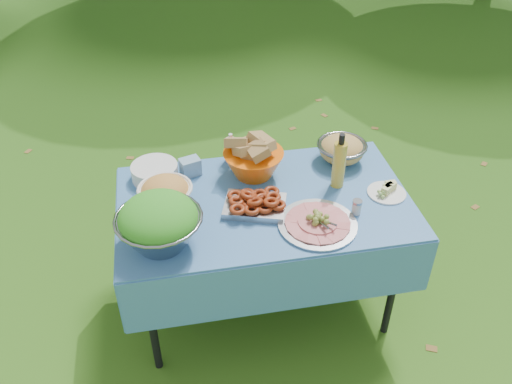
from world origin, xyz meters
TOP-DOWN VIEW (x-y plane):
  - ground at (0.00, 0.00)m, footprint 80.00×80.00m
  - picnic_table at (0.00, 0.00)m, footprint 1.46×0.86m
  - salad_bowl at (-0.52, -0.23)m, footprint 0.42×0.42m
  - pasta_bowl_white at (-0.48, 0.06)m, footprint 0.28×0.28m
  - plate_stack at (-0.53, 0.30)m, footprint 0.31×0.31m
  - wipes_box at (-0.34, 0.30)m, footprint 0.12×0.10m
  - sanitizer_bottle at (-0.11, 0.39)m, footprint 0.07×0.07m
  - bread_bowl at (-0.01, 0.23)m, footprint 0.41×0.41m
  - pasta_bowl_steel at (0.49, 0.28)m, footprint 0.31×0.31m
  - fried_tray at (-0.06, -0.06)m, footprint 0.35×0.29m
  - charcuterie_platter at (0.21, -0.23)m, footprint 0.45×0.45m
  - oil_bottle at (0.39, 0.06)m, footprint 0.09×0.09m
  - cheese_plate at (0.62, -0.06)m, footprint 0.26×0.26m
  - shaker at (0.42, -0.18)m, footprint 0.05×0.05m

SIDE VIEW (x-z plane):
  - ground at x=0.00m, z-range 0.00..0.00m
  - picnic_table at x=0.00m, z-range 0.00..0.76m
  - cheese_plate at x=0.62m, z-range 0.76..0.81m
  - fried_tray at x=-0.06m, z-range 0.76..0.83m
  - shaker at x=0.42m, z-range 0.76..0.84m
  - plate_stack at x=-0.53m, z-range 0.76..0.84m
  - charcuterie_platter at x=0.21m, z-range 0.76..0.85m
  - wipes_box at x=-0.34m, z-range 0.76..0.85m
  - pasta_bowl_steel at x=0.49m, z-range 0.76..0.90m
  - pasta_bowl_white at x=-0.48m, z-range 0.76..0.91m
  - sanitizer_bottle at x=-0.11m, z-range 0.76..0.93m
  - bread_bowl at x=-0.01m, z-range 0.76..0.97m
  - salad_bowl at x=-0.52m, z-range 0.76..1.02m
  - oil_bottle at x=0.39m, z-range 0.76..1.07m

